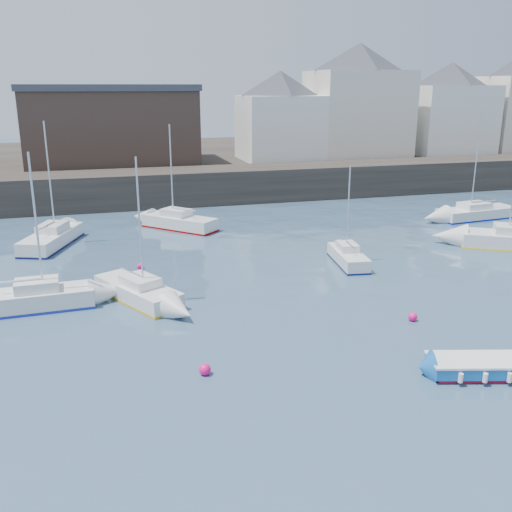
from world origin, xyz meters
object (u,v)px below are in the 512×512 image
object	(u,v)px
sailboat_h	(52,238)
buoy_far	(140,269)
blue_dinghy	(476,366)
sailboat_a	(33,299)
sailboat_f	(179,222)
buoy_mid	(412,321)
buoy_near	(205,374)
sailboat_g	(476,213)
sailboat_b	(138,291)
sailboat_c	(348,257)

from	to	relation	value
sailboat_h	buoy_far	xyz separation A→B (m)	(5.21, -6.76, -0.53)
blue_dinghy	sailboat_a	world-z (taller)	sailboat_a
sailboat_f	buoy_mid	xyz separation A→B (m)	(7.62, -20.28, -0.54)
buoy_near	buoy_far	bearing A→B (deg)	95.14
buoy_far	sailboat_g	bearing A→B (deg)	12.42
blue_dinghy	sailboat_b	world-z (taller)	sailboat_b
sailboat_a	sailboat_h	world-z (taller)	sailboat_h
buoy_mid	buoy_near	bearing A→B (deg)	-166.70
sailboat_h	buoy_far	bearing A→B (deg)	-52.38
sailboat_h	buoy_mid	world-z (taller)	sailboat_h
buoy_near	buoy_far	xyz separation A→B (m)	(-1.22, 13.54, 0.00)
buoy_far	buoy_mid	bearing A→B (deg)	-44.65
buoy_near	sailboat_b	bearing A→B (deg)	101.50
blue_dinghy	sailboat_g	distance (m)	27.68
sailboat_c	buoy_far	xyz separation A→B (m)	(-12.12, 2.37, -0.45)
blue_dinghy	buoy_mid	distance (m)	5.20
blue_dinghy	buoy_far	xyz separation A→B (m)	(-10.85, 16.33, -0.37)
sailboat_a	sailboat_h	distance (m)	11.67
blue_dinghy	sailboat_f	distance (m)	26.45
buoy_mid	sailboat_b	bearing A→B (deg)	152.63
sailboat_h	buoy_mid	xyz separation A→B (m)	(16.50, -17.91, -0.53)
buoy_near	buoy_mid	distance (m)	10.35
sailboat_c	buoy_mid	distance (m)	8.83
blue_dinghy	sailboat_h	xyz separation A→B (m)	(-16.06, 23.09, 0.16)
sailboat_c	buoy_mid	size ratio (longest dim) A/B	14.24
blue_dinghy	sailboat_c	distance (m)	14.01
blue_dinghy	sailboat_c	xyz separation A→B (m)	(1.27, 13.96, 0.08)
sailboat_g	buoy_mid	bearing A→B (deg)	-132.89
sailboat_f	sailboat_h	size ratio (longest dim) A/B	0.94
sailboat_c	sailboat_h	size ratio (longest dim) A/B	0.72
sailboat_c	buoy_near	size ratio (longest dim) A/B	13.01
buoy_near	sailboat_f	bearing A→B (deg)	83.81
sailboat_f	sailboat_g	distance (m)	23.76
sailboat_f	sailboat_h	xyz separation A→B (m)	(-8.88, -2.37, -0.01)
sailboat_h	sailboat_c	bearing A→B (deg)	-27.79
sailboat_h	sailboat_b	bearing A→B (deg)	-68.30
sailboat_f	buoy_near	xyz separation A→B (m)	(-2.46, -22.66, -0.54)
sailboat_a	sailboat_g	xyz separation A→B (m)	(32.68, 10.90, -0.04)
sailboat_b	buoy_mid	world-z (taller)	sailboat_b
sailboat_h	buoy_far	distance (m)	8.55
buoy_mid	sailboat_f	bearing A→B (deg)	110.59
buoy_mid	sailboat_a	bearing A→B (deg)	159.55
sailboat_b	buoy_mid	size ratio (longest dim) A/B	17.47
buoy_near	sailboat_c	bearing A→B (deg)	45.68
sailboat_b	sailboat_f	xyz separation A→B (m)	(4.19, 14.17, 0.07)
sailboat_f	buoy_near	bearing A→B (deg)	-96.19
buoy_mid	sailboat_c	bearing A→B (deg)	84.63
blue_dinghy	sailboat_g	bearing A→B (deg)	53.74
sailboat_g	sailboat_h	xyz separation A→B (m)	(-32.43, 0.77, 0.05)
buoy_near	buoy_mid	size ratio (longest dim) A/B	1.09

